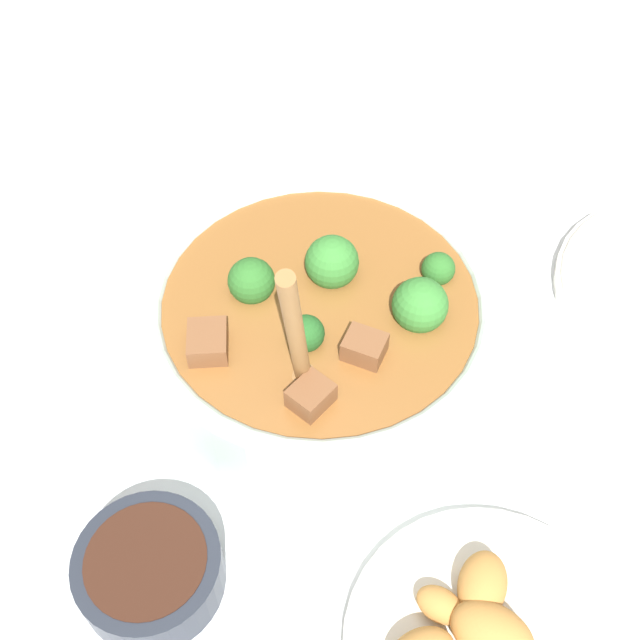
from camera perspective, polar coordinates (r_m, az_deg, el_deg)
ground_plane at (r=0.69m, az=-0.00°, el=-2.72°), size 4.00×4.00×0.00m
stew_bowl at (r=0.65m, az=0.03°, el=-0.25°), size 0.28×0.28×0.23m
condiment_bowl at (r=0.59m, az=-12.03°, el=-16.94°), size 0.10×0.10×0.04m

